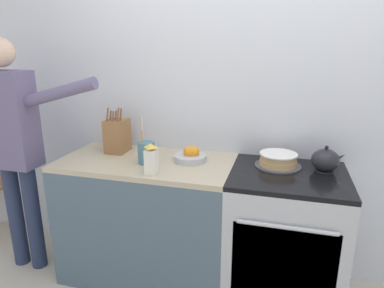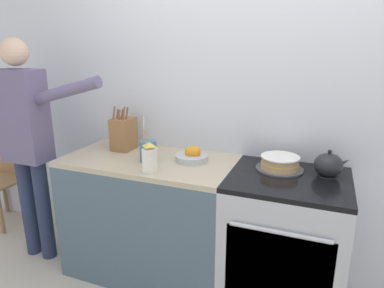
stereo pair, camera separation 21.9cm
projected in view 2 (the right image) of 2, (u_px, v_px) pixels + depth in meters
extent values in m
cube|color=silver|center=(255.00, 99.00, 2.33)|extent=(8.00, 0.04, 2.60)
cube|color=#4C6070|center=(151.00, 218.00, 2.51)|extent=(1.19, 0.63, 0.86)
cube|color=#BCAD8E|center=(149.00, 161.00, 2.38)|extent=(1.19, 0.63, 0.03)
cube|color=#B7BABF|center=(283.00, 245.00, 2.18)|extent=(0.71, 0.63, 0.86)
cube|color=black|center=(277.00, 270.00, 1.89)|extent=(0.58, 0.01, 0.47)
cylinder|color=#B7BABF|center=(279.00, 232.00, 1.80)|extent=(0.53, 0.02, 0.02)
cube|color=black|center=(289.00, 179.00, 2.05)|extent=(0.71, 0.63, 0.03)
cylinder|color=#4C4C51|center=(279.00, 169.00, 2.17)|extent=(0.30, 0.30, 0.01)
cylinder|color=tan|center=(280.00, 165.00, 2.16)|extent=(0.24, 0.24, 0.04)
cylinder|color=tan|center=(280.00, 160.00, 2.15)|extent=(0.23, 0.23, 0.04)
cylinder|color=white|center=(280.00, 157.00, 2.15)|extent=(0.24, 0.24, 0.01)
cylinder|color=#232328|center=(327.00, 175.00, 2.06)|extent=(0.12, 0.12, 0.01)
ellipsoid|color=#232328|center=(328.00, 165.00, 2.04)|extent=(0.17, 0.17, 0.14)
cone|color=#232328|center=(343.00, 163.00, 2.01)|extent=(0.08, 0.04, 0.07)
sphere|color=black|center=(330.00, 152.00, 2.02)|extent=(0.02, 0.02, 0.02)
cube|color=olive|center=(124.00, 134.00, 2.56)|extent=(0.14, 0.18, 0.24)
cylinder|color=brown|center=(114.00, 113.00, 2.48)|extent=(0.01, 0.04, 0.09)
cylinder|color=brown|center=(119.00, 115.00, 2.48)|extent=(0.01, 0.03, 0.07)
cylinder|color=brown|center=(124.00, 114.00, 2.45)|extent=(0.01, 0.04, 0.10)
cylinder|color=brown|center=(117.00, 114.00, 2.53)|extent=(0.01, 0.03, 0.07)
cylinder|color=brown|center=(122.00, 114.00, 2.51)|extent=(0.01, 0.03, 0.07)
cylinder|color=brown|center=(127.00, 113.00, 2.49)|extent=(0.01, 0.04, 0.09)
cylinder|color=#477084|center=(148.00, 151.00, 2.30)|extent=(0.11, 0.11, 0.14)
cylinder|color=#A37A51|center=(144.00, 136.00, 2.26)|extent=(0.05, 0.06, 0.26)
cylinder|color=#B7BABF|center=(144.00, 135.00, 2.27)|extent=(0.02, 0.04, 0.26)
cylinder|color=#B7BABF|center=(144.00, 137.00, 2.27)|extent=(0.03, 0.05, 0.24)
cylinder|color=#B7BABF|center=(192.00, 158.00, 2.33)|extent=(0.22, 0.22, 0.04)
sphere|color=orange|center=(191.00, 152.00, 2.31)|extent=(0.08, 0.08, 0.08)
sphere|color=orange|center=(195.00, 152.00, 2.31)|extent=(0.08, 0.08, 0.08)
sphere|color=orange|center=(193.00, 152.00, 2.31)|extent=(0.08, 0.08, 0.08)
cube|color=white|center=(150.00, 160.00, 2.10)|extent=(0.07, 0.07, 0.15)
pyramid|color=#E0BC4C|center=(149.00, 144.00, 2.07)|extent=(0.07, 0.07, 0.03)
cylinder|color=#283351|center=(28.00, 207.00, 2.73)|extent=(0.11, 0.11, 0.82)
cylinder|color=#283351|center=(44.00, 210.00, 2.67)|extent=(0.11, 0.11, 0.82)
cube|color=slate|center=(23.00, 116.00, 2.49)|extent=(0.34, 0.20, 0.67)
cylinder|color=slate|center=(1.00, 108.00, 2.55)|extent=(0.08, 0.08, 0.57)
cylinder|color=slate|center=(65.00, 91.00, 2.29)|extent=(0.57, 0.08, 0.23)
sphere|color=beige|center=(14.00, 52.00, 2.37)|extent=(0.19, 0.19, 0.19)
cylinder|color=#997047|center=(1.00, 212.00, 3.06)|extent=(0.04, 0.04, 0.42)
cylinder|color=#997047|center=(5.00, 193.00, 3.46)|extent=(0.04, 0.04, 0.42)
cylinder|color=#997047|center=(29.00, 198.00, 3.35)|extent=(0.04, 0.04, 0.42)
cube|color=#997047|center=(12.00, 154.00, 3.31)|extent=(0.40, 0.03, 0.40)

